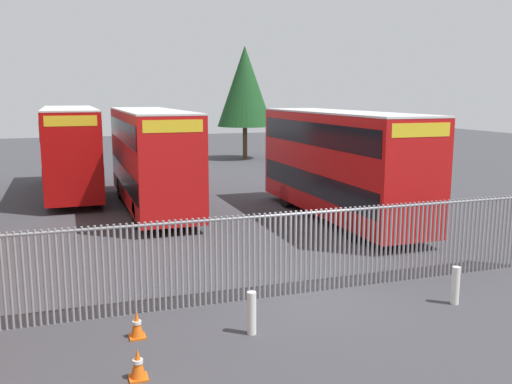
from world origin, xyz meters
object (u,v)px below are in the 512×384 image
(traffic_cone_by_gate, at_px, (137,325))
(traffic_cone_mid_forecourt, at_px, (138,364))
(double_decker_bus_behind_fence_right, at_px, (71,147))
(bollard_near_left, at_px, (252,313))
(double_decker_bus_behind_fence_left, at_px, (151,155))
(bollard_center_front, at_px, (455,285))
(double_decker_bus_near_gate, at_px, (340,161))

(traffic_cone_by_gate, xyz_separation_m, traffic_cone_mid_forecourt, (-0.20, -1.77, 0.00))
(double_decker_bus_behind_fence_right, bearing_deg, bollard_near_left, -80.29)
(double_decker_bus_behind_fence_right, relative_size, bollard_near_left, 11.38)
(bollard_near_left, height_order, traffic_cone_by_gate, bollard_near_left)
(double_decker_bus_behind_fence_right, bearing_deg, double_decker_bus_behind_fence_left, -57.51)
(traffic_cone_by_gate, bearing_deg, bollard_center_front, -4.34)
(double_decker_bus_behind_fence_left, bearing_deg, traffic_cone_mid_forecourt, -99.63)
(double_decker_bus_behind_fence_right, distance_m, bollard_near_left, 19.66)
(double_decker_bus_behind_fence_right, relative_size, traffic_cone_mid_forecourt, 18.32)
(bollard_near_left, relative_size, traffic_cone_mid_forecourt, 1.61)
(double_decker_bus_behind_fence_left, bearing_deg, bollard_near_left, -90.08)
(double_decker_bus_behind_fence_right, bearing_deg, double_decker_bus_near_gate, -43.71)
(double_decker_bus_behind_fence_left, xyz_separation_m, double_decker_bus_behind_fence_right, (-3.32, 5.22, 0.00))
(double_decker_bus_near_gate, xyz_separation_m, traffic_cone_by_gate, (-9.32, -8.87, -2.13))
(double_decker_bus_near_gate, bearing_deg, traffic_cone_mid_forecourt, -131.82)
(bollard_near_left, xyz_separation_m, traffic_cone_by_gate, (-2.36, 0.62, -0.19))
(double_decker_bus_behind_fence_left, distance_m, bollard_center_front, 15.12)
(bollard_near_left, bearing_deg, traffic_cone_by_gate, 165.38)
(bollard_center_front, bearing_deg, double_decker_bus_behind_fence_left, 110.58)
(double_decker_bus_behind_fence_right, bearing_deg, traffic_cone_mid_forecourt, -87.94)
(traffic_cone_mid_forecourt, bearing_deg, bollard_near_left, 24.32)
(traffic_cone_by_gate, relative_size, traffic_cone_mid_forecourt, 1.00)
(bollard_center_front, bearing_deg, traffic_cone_mid_forecourt, -171.36)
(double_decker_bus_behind_fence_right, distance_m, traffic_cone_by_gate, 18.82)
(double_decker_bus_behind_fence_left, relative_size, double_decker_bus_behind_fence_right, 1.00)
(double_decker_bus_near_gate, height_order, traffic_cone_mid_forecourt, double_decker_bus_near_gate)
(bollard_center_front, xyz_separation_m, traffic_cone_by_gate, (-7.65, 0.58, -0.19))
(bollard_near_left, xyz_separation_m, bollard_center_front, (5.29, 0.03, 0.00))
(double_decker_bus_near_gate, bearing_deg, double_decker_bus_behind_fence_left, 146.50)
(bollard_center_front, bearing_deg, double_decker_bus_behind_fence_right, 114.05)
(bollard_center_front, relative_size, traffic_cone_by_gate, 1.61)
(double_decker_bus_behind_fence_right, height_order, bollard_center_front, double_decker_bus_behind_fence_right)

